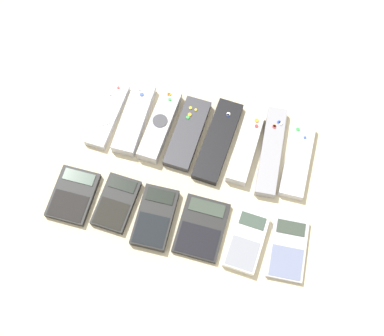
% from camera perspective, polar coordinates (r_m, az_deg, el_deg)
% --- Properties ---
extents(ground_plane, '(3.00, 3.00, 0.00)m').
position_cam_1_polar(ground_plane, '(1.10, -0.49, -1.98)').
color(ground_plane, beige).
extents(remote_0, '(0.05, 0.16, 0.02)m').
position_cam_1_polar(remote_0, '(1.17, -8.98, 5.62)').
color(remote_0, '#B7B7BC').
rests_on(remote_0, ground_plane).
extents(remote_1, '(0.05, 0.17, 0.03)m').
position_cam_1_polar(remote_1, '(1.16, -6.19, 5.29)').
color(remote_1, '#B7B7BC').
rests_on(remote_1, ground_plane).
extents(remote_2, '(0.05, 0.17, 0.03)m').
position_cam_1_polar(remote_2, '(1.14, -3.43, 4.62)').
color(remote_2, '#B7B7BC').
rests_on(remote_2, ground_plane).
extents(remote_3, '(0.06, 0.17, 0.02)m').
position_cam_1_polar(remote_3, '(1.14, -0.47, 3.73)').
color(remote_3, '#333338').
rests_on(remote_3, ground_plane).
extents(remote_4, '(0.07, 0.19, 0.02)m').
position_cam_1_polar(remote_4, '(1.13, 2.79, 2.92)').
color(remote_4, black).
rests_on(remote_4, ground_plane).
extents(remote_5, '(0.05, 0.17, 0.03)m').
position_cam_1_polar(remote_5, '(1.12, 5.74, 2.21)').
color(remote_5, '#B7B7BC').
rests_on(remote_5, ground_plane).
extents(remote_6, '(0.05, 0.20, 0.02)m').
position_cam_1_polar(remote_6, '(1.13, 8.44, 1.79)').
color(remote_6, gray).
rests_on(remote_6, ground_plane).
extents(remote_7, '(0.05, 0.17, 0.02)m').
position_cam_1_polar(remote_7, '(1.13, 11.18, 0.84)').
color(remote_7, silver).
rests_on(remote_7, ground_plane).
extents(calculator_0, '(0.08, 0.11, 0.01)m').
position_cam_1_polar(calculator_0, '(1.11, -12.55, -2.84)').
color(calculator_0, black).
rests_on(calculator_0, ground_plane).
extents(calculator_1, '(0.07, 0.12, 0.02)m').
position_cam_1_polar(calculator_1, '(1.09, -8.07, -3.70)').
color(calculator_1, black).
rests_on(calculator_1, ground_plane).
extents(calculator_2, '(0.07, 0.13, 0.02)m').
position_cam_1_polar(calculator_2, '(1.07, -3.97, -5.26)').
color(calculator_2, black).
rests_on(calculator_2, ground_plane).
extents(calculator_3, '(0.09, 0.12, 0.01)m').
position_cam_1_polar(calculator_3, '(1.06, 1.03, -6.40)').
color(calculator_3, black).
rests_on(calculator_3, ground_plane).
extents(calculator_4, '(0.07, 0.12, 0.02)m').
position_cam_1_polar(calculator_4, '(1.06, 5.81, -7.77)').
color(calculator_4, silver).
rests_on(calculator_4, ground_plane).
extents(calculator_5, '(0.08, 0.13, 0.01)m').
position_cam_1_polar(calculator_5, '(1.07, 10.18, -8.49)').
color(calculator_5, '#B2B2B7').
rests_on(calculator_5, ground_plane).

